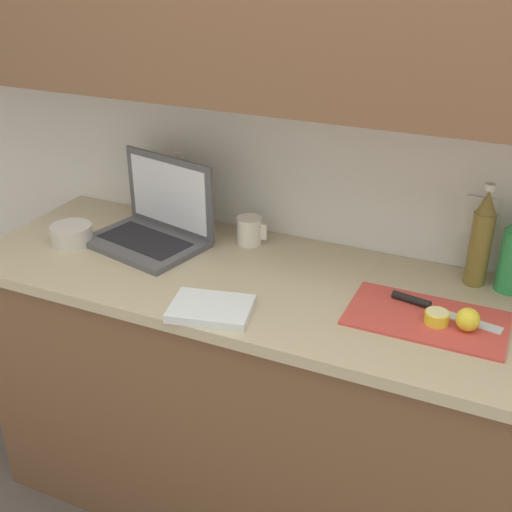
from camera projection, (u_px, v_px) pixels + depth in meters
The scene contains 11 objects.
wall_back at pixel (426, 58), 1.71m from camera, with size 5.20×0.38×2.60m.
counter_unit at pixel (376, 431), 1.99m from camera, with size 2.59×0.64×0.93m.
laptop at pixel (155, 223), 2.13m from camera, with size 0.43×0.34×0.28m.
cutting_board at pixel (427, 319), 1.72m from camera, with size 0.42×0.24×0.01m, color #D1473D.
knife at pixel (426, 305), 1.76m from camera, with size 0.31×0.08×0.02m.
lemon_half_cut at pixel (437, 317), 1.69m from camera, with size 0.06×0.06×0.03m.
lemon_whole_beside at pixel (468, 319), 1.65m from camera, with size 0.06×0.06×0.06m.
bottle_water_clear at pixel (481, 239), 1.84m from camera, with size 0.06×0.06×0.31m.
measuring_cup at pixel (250, 231), 2.12m from camera, with size 0.10×0.08×0.09m.
bowl_white at pixel (72, 234), 2.13m from camera, with size 0.14×0.14×0.06m.
dish_towel at pixel (211, 309), 1.75m from camera, with size 0.22×0.16×0.02m, color white.
Camera 1 is at (0.32, -1.54, 1.86)m, focal length 45.00 mm.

